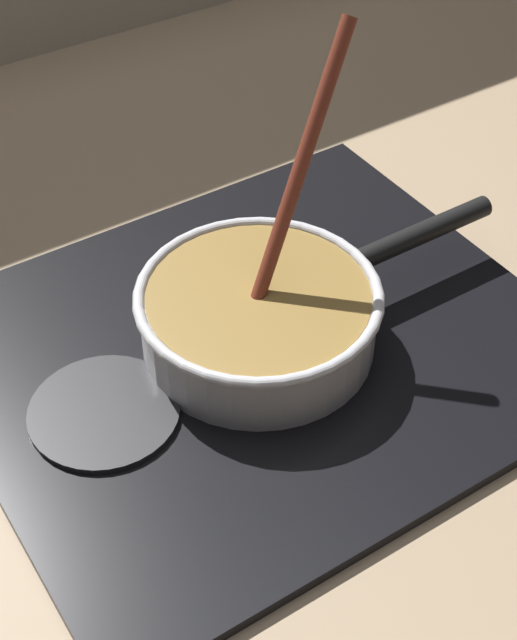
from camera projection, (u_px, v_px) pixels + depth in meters
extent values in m
cube|color=#9E8466|center=(279.00, 453.00, 0.86)|extent=(2.40, 1.60, 0.04)
cube|color=black|center=(258.00, 348.00, 0.92)|extent=(0.56, 0.48, 0.01)
torus|color=#592D0C|center=(258.00, 341.00, 0.92)|extent=(0.21, 0.21, 0.01)
cylinder|color=#262628|center=(104.00, 412.00, 0.85)|extent=(0.14, 0.14, 0.01)
cylinder|color=silver|center=(258.00, 320.00, 0.90)|extent=(0.22, 0.22, 0.06)
cylinder|color=olive|center=(258.00, 317.00, 0.89)|extent=(0.21, 0.21, 0.06)
torus|color=silver|center=(258.00, 295.00, 0.88)|extent=(0.23, 0.23, 0.01)
cylinder|color=black|center=(422.00, 233.00, 0.96)|extent=(0.17, 0.02, 0.02)
cylinder|color=beige|center=(295.00, 316.00, 0.87)|extent=(0.03, 0.03, 0.01)
cylinder|color=#EDD88C|center=(228.00, 330.00, 0.86)|extent=(0.03, 0.03, 0.01)
cylinder|color=#E5CC7A|center=(265.00, 274.00, 0.91)|extent=(0.03, 0.03, 0.01)
cylinder|color=#EDD88C|center=(307.00, 346.00, 0.84)|extent=(0.03, 0.03, 0.01)
cylinder|color=beige|center=(272.00, 250.00, 0.94)|extent=(0.03, 0.03, 0.01)
cylinder|color=#E5CC7A|center=(188.00, 306.00, 0.88)|extent=(0.04, 0.04, 0.01)
cylinder|color=maroon|center=(299.00, 172.00, 0.84)|extent=(0.14, 0.06, 0.25)
cube|color=brown|center=(253.00, 312.00, 0.88)|extent=(0.05, 0.04, 0.01)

